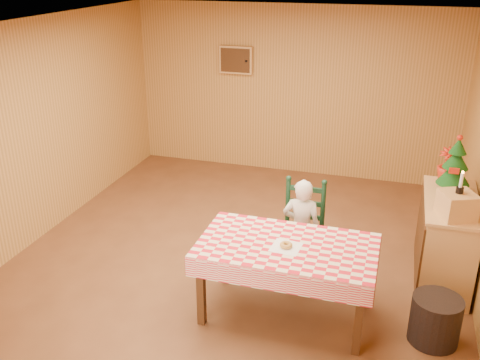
% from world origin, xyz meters
% --- Properties ---
extents(ground, '(6.00, 6.00, 0.00)m').
position_xyz_m(ground, '(0.00, 0.00, 0.00)').
color(ground, brown).
rests_on(ground, ground).
extents(cabin_walls, '(5.10, 6.05, 2.65)m').
position_xyz_m(cabin_walls, '(-0.00, 0.53, 1.83)').
color(cabin_walls, '#BE8944').
rests_on(cabin_walls, ground).
extents(dining_table, '(1.66, 0.96, 0.77)m').
position_xyz_m(dining_table, '(0.74, -0.74, 0.69)').
color(dining_table, '#462812').
rests_on(dining_table, ground).
extents(ladder_chair, '(0.44, 0.40, 1.08)m').
position_xyz_m(ladder_chair, '(0.74, 0.05, 0.50)').
color(ladder_chair, black).
rests_on(ladder_chair, ground).
extents(seated_child, '(0.41, 0.27, 1.12)m').
position_xyz_m(seated_child, '(0.74, -0.01, 0.56)').
color(seated_child, silver).
rests_on(seated_child, ground).
extents(napkin, '(0.28, 0.28, 0.00)m').
position_xyz_m(napkin, '(0.74, -0.79, 0.77)').
color(napkin, white).
rests_on(napkin, dining_table).
extents(donut, '(0.13, 0.13, 0.04)m').
position_xyz_m(donut, '(0.74, -0.79, 0.79)').
color(donut, '#B88B42').
rests_on(donut, napkin).
extents(shelf_unit, '(0.54, 1.24, 0.93)m').
position_xyz_m(shelf_unit, '(2.21, 0.37, 0.47)').
color(shelf_unit, tan).
rests_on(shelf_unit, ground).
extents(crate, '(0.39, 0.39, 0.25)m').
position_xyz_m(crate, '(2.21, -0.03, 1.06)').
color(crate, tan).
rests_on(crate, shelf_unit).
extents(christmas_tree, '(0.34, 0.34, 0.62)m').
position_xyz_m(christmas_tree, '(2.21, 0.62, 1.21)').
color(christmas_tree, '#462812').
rests_on(christmas_tree, shelf_unit).
extents(flower_arrangement, '(0.22, 0.22, 0.37)m').
position_xyz_m(flower_arrangement, '(2.16, 0.92, 1.11)').
color(flower_arrangement, '#B32110').
rests_on(flower_arrangement, shelf_unit).
extents(candle_set, '(0.07, 0.07, 0.22)m').
position_xyz_m(candle_set, '(2.21, -0.03, 1.24)').
color(candle_set, black).
rests_on(candle_set, crate).
extents(storage_bin, '(0.47, 0.47, 0.44)m').
position_xyz_m(storage_bin, '(2.11, -0.73, 0.22)').
color(storage_bin, black).
rests_on(storage_bin, ground).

